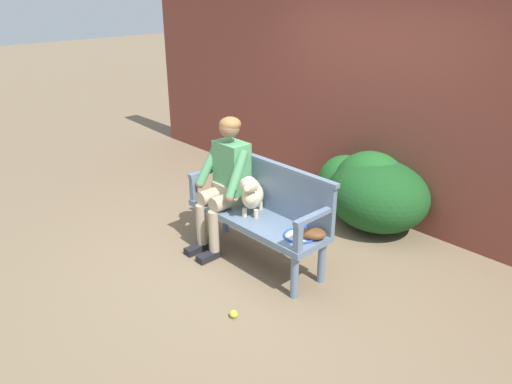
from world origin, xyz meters
TOP-DOWN VIEW (x-y plane):
  - ground_plane at (0.00, 0.00)m, footprint 40.00×40.00m
  - brick_garden_fence at (0.00, 1.86)m, footprint 8.00×0.30m
  - hedge_bush_far_right at (-0.11, 1.54)m, footprint 0.70×0.62m
  - hedge_bush_mid_left at (0.25, 1.50)m, footprint 0.89×0.75m
  - hedge_bush_far_left at (0.38, 1.45)m, footprint 1.13×1.02m
  - garden_bench at (0.00, 0.00)m, footprint 1.51×0.48m
  - bench_backrest at (0.00, 0.21)m, footprint 1.55×0.06m
  - bench_armrest_left_end at (-0.71, -0.09)m, footprint 0.06×0.48m
  - bench_armrest_right_end at (0.71, -0.09)m, footprint 0.06×0.48m
  - person_seated at (-0.42, -0.01)m, footprint 0.56×0.64m
  - dog_on_bench at (-0.05, -0.01)m, footprint 0.34×0.41m
  - tennis_racket at (0.54, 0.03)m, footprint 0.40×0.57m
  - baseball_glove at (0.65, 0.07)m, footprint 0.28×0.27m
  - tennis_ball at (0.53, -0.75)m, footprint 0.07×0.07m

SIDE VIEW (x-z plane):
  - ground_plane at x=0.00m, z-range 0.00..0.00m
  - tennis_ball at x=0.53m, z-range 0.00..0.07m
  - hedge_bush_far_right at x=-0.11m, z-range 0.00..0.69m
  - hedge_bush_far_left at x=0.38m, z-range 0.00..0.77m
  - garden_bench at x=0.00m, z-range 0.17..0.65m
  - hedge_bush_mid_left at x=0.25m, z-range 0.00..0.83m
  - tennis_racket at x=0.54m, z-range 0.48..0.50m
  - baseball_glove at x=0.65m, z-range 0.48..0.57m
  - bench_armrest_left_end at x=-0.71m, z-range 0.54..0.82m
  - bench_armrest_right_end at x=0.71m, z-range 0.54..0.82m
  - dog_on_bench at x=-0.05m, z-range 0.48..0.91m
  - bench_backrest at x=0.00m, z-range 0.48..0.98m
  - person_seated at x=-0.42m, z-range 0.07..1.42m
  - brick_garden_fence at x=0.00m, z-range 0.00..2.76m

